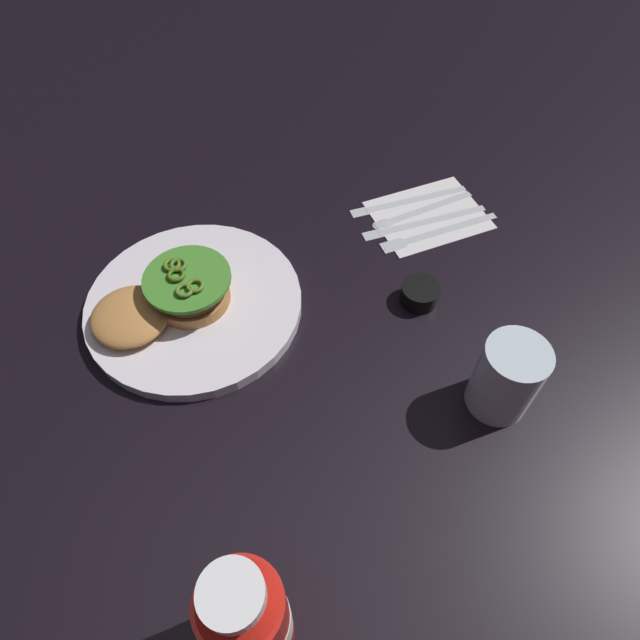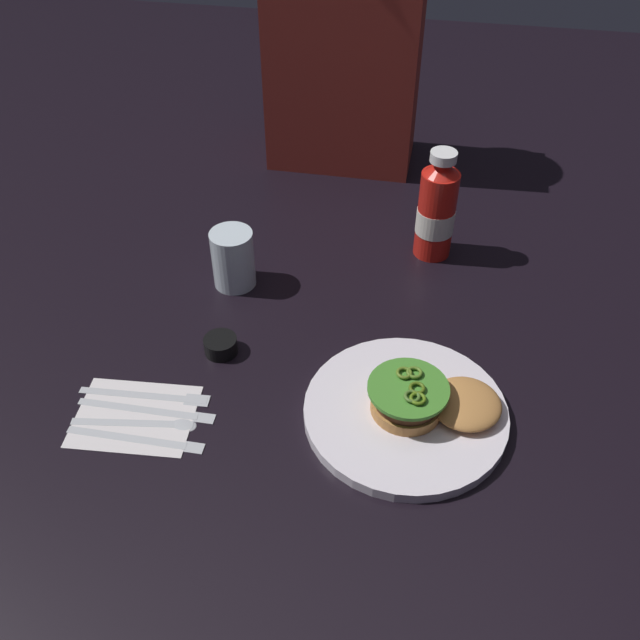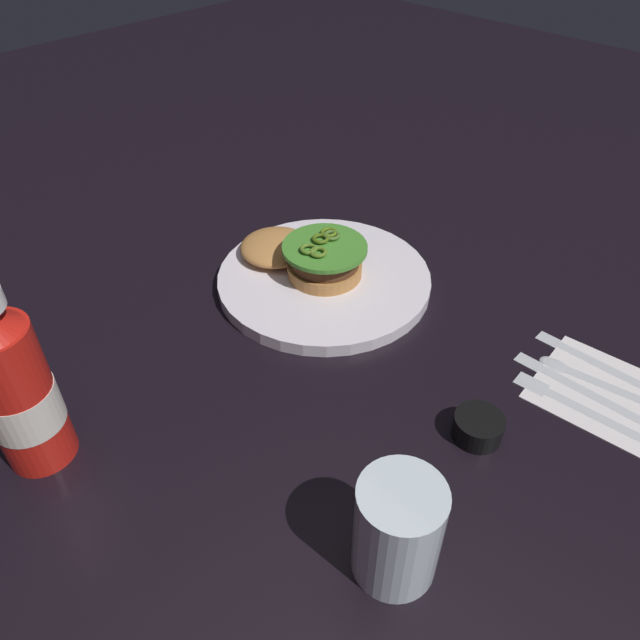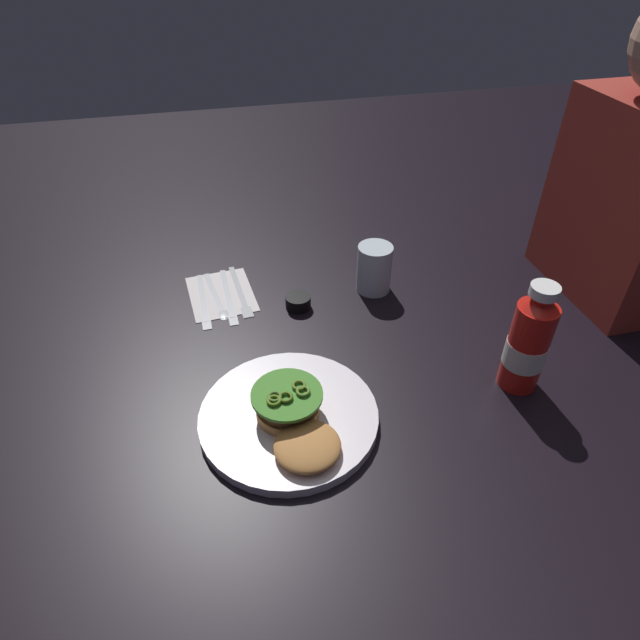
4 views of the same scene
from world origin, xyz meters
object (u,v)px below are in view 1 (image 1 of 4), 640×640
at_px(ketchup_bottle, 249,619).
at_px(water_glass, 507,378).
at_px(steak_knife, 402,201).
at_px(dinner_plate, 195,304).
at_px(spoon_utensil, 409,213).
at_px(burger_sandwich, 168,298).
at_px(condiment_cup, 420,294).
at_px(fork_utensil, 430,233).
at_px(butter_knife, 418,222).
at_px(napkin, 428,215).

relative_size(ketchup_bottle, water_glass, 1.97).
bearing_deg(steak_knife, dinner_plate, 17.68).
bearing_deg(spoon_utensil, burger_sandwich, 12.70).
distance_m(burger_sandwich, steak_knife, 0.40).
bearing_deg(dinner_plate, steak_knife, -162.32).
height_order(ketchup_bottle, condiment_cup, ketchup_bottle).
bearing_deg(ketchup_bottle, fork_utensil, -130.54).
bearing_deg(ketchup_bottle, water_glass, -154.99).
xyz_separation_m(steak_knife, butter_knife, (-0.00, 0.05, -0.00)).
bearing_deg(condiment_cup, napkin, -118.74).
xyz_separation_m(burger_sandwich, steak_knife, (-0.38, -0.12, -0.03)).
distance_m(condiment_cup, steak_knife, 0.20).
bearing_deg(butter_knife, spoon_utensil, -79.61).
xyz_separation_m(dinner_plate, water_glass, (-0.32, 0.25, 0.04)).
bearing_deg(steak_knife, water_glass, 85.50).
height_order(ketchup_bottle, fork_utensil, ketchup_bottle).
height_order(ketchup_bottle, spoon_utensil, ketchup_bottle).
distance_m(burger_sandwich, butter_knife, 0.39).
relative_size(napkin, steak_knife, 0.85).
bearing_deg(steak_knife, burger_sandwich, 16.91).
xyz_separation_m(spoon_utensil, fork_utensil, (-0.01, 0.05, 0.00)).
bearing_deg(napkin, dinner_plate, 10.86).
height_order(steak_knife, fork_utensil, same).
xyz_separation_m(ketchup_bottle, water_glass, (-0.33, -0.15, -0.04)).
xyz_separation_m(condiment_cup, fork_utensil, (-0.07, -0.11, -0.01)).
bearing_deg(water_glass, steak_knife, -94.50).
height_order(condiment_cup, napkin, condiment_cup).
distance_m(napkin, butter_knife, 0.03).
bearing_deg(water_glass, napkin, -100.06).
bearing_deg(burger_sandwich, steak_knife, -163.09).
bearing_deg(steak_knife, ketchup_bottle, 55.07).
xyz_separation_m(dinner_plate, condiment_cup, (-0.30, 0.08, 0.00)).
distance_m(butter_knife, fork_utensil, 0.03).
xyz_separation_m(water_glass, napkin, (-0.06, -0.32, -0.05)).
bearing_deg(water_glass, fork_utensil, -98.35).
distance_m(burger_sandwich, spoon_utensil, 0.39).
relative_size(steak_knife, butter_knife, 0.97).
xyz_separation_m(ketchup_bottle, steak_knife, (-0.36, -0.52, -0.09)).
bearing_deg(steak_knife, butter_knife, 94.10).
bearing_deg(steak_knife, spoon_utensil, 89.33).
distance_m(water_glass, fork_utensil, 0.29).
xyz_separation_m(dinner_plate, burger_sandwich, (0.03, 0.00, 0.03)).
relative_size(burger_sandwich, butter_knife, 0.92).
bearing_deg(steak_knife, fork_utensil, 99.19).
height_order(napkin, spoon_utensil, spoon_utensil).
height_order(water_glass, napkin, water_glass).
bearing_deg(fork_utensil, burger_sandwich, 5.25).
distance_m(napkin, spoon_utensil, 0.03).
height_order(dinner_plate, butter_knife, dinner_plate).
xyz_separation_m(burger_sandwich, water_glass, (-0.35, 0.25, 0.01)).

